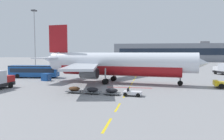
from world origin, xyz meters
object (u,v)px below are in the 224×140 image
object	(u,v)px
airliner_foreground	(116,64)
apron_shuttle_bus	(34,71)
apron_light_mast_near	(35,32)
baggage_train	(102,91)
uld_cargo_container	(46,77)

from	to	relation	value
airliner_foreground	apron_shuttle_bus	world-z (taller)	airliner_foreground
apron_shuttle_bus	apron_light_mast_near	xyz separation A→B (m)	(-17.92, 33.34, 12.79)
apron_light_mast_near	baggage_train	bearing A→B (deg)	-53.00
baggage_train	apron_shuttle_bus	bearing A→B (deg)	138.73
uld_cargo_container	apron_light_mast_near	xyz separation A→B (m)	(-23.53, 38.36, 13.74)
airliner_foreground	uld_cargo_container	size ratio (longest dim) A/B	18.17
airliner_foreground	baggage_train	size ratio (longest dim) A/B	2.98
apron_light_mast_near	apron_shuttle_bus	bearing A→B (deg)	-61.74
apron_shuttle_bus	apron_light_mast_near	size ratio (longest dim) A/B	0.53
apron_shuttle_bus	uld_cargo_container	world-z (taller)	apron_shuttle_bus
apron_shuttle_bus	baggage_train	world-z (taller)	apron_shuttle_bus
baggage_train	uld_cargo_container	bearing A→B (deg)	138.94
airliner_foreground	apron_shuttle_bus	size ratio (longest dim) A/B	2.85
baggage_train	apron_light_mast_near	bearing A→B (deg)	127.00
baggage_train	airliner_foreground	bearing A→B (deg)	89.06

